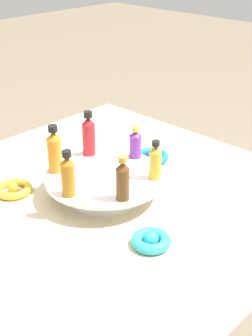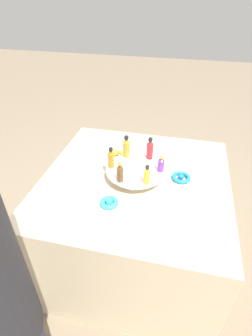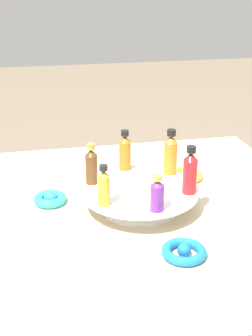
{
  "view_description": "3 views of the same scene",
  "coord_description": "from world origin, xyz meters",
  "px_view_note": "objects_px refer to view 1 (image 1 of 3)",
  "views": [
    {
      "loc": [
        -0.81,
        0.76,
        1.38
      ],
      "look_at": [
        -0.11,
        0.03,
        0.85
      ],
      "focal_mm": 50.0,
      "sensor_mm": 36.0,
      "label": 1
    },
    {
      "loc": [
        -1.15,
        -0.21,
        1.62
      ],
      "look_at": [
        -0.1,
        0.03,
        0.85
      ],
      "focal_mm": 28.0,
      "sensor_mm": 36.0,
      "label": 2
    },
    {
      "loc": [
        -0.27,
        -1.13,
        1.33
      ],
      "look_at": [
        -0.04,
        0.01,
        0.83
      ],
      "focal_mm": 50.0,
      "sensor_mm": 36.0,
      "label": 3
    }
  ],
  "objects_px": {
    "ribbon_bow_teal": "(151,240)",
    "bottle_brown": "(123,180)",
    "ribbon_bow_gold": "(14,189)",
    "bottle_gold": "(155,161)",
    "bottle_orange": "(54,151)",
    "ribbon_bow_blue": "(152,156)",
    "bottle_purple": "(135,143)",
    "display_stand": "(105,182)",
    "bottle_red": "(89,135)",
    "bottle_amber": "(68,175)"
  },
  "relations": [
    {
      "from": "ribbon_bow_teal",
      "to": "bottle_brown",
      "type": "bearing_deg",
      "value": -13.11
    },
    {
      "from": "ribbon_bow_gold",
      "to": "bottle_gold",
      "type": "bearing_deg",
      "value": -141.11
    },
    {
      "from": "bottle_orange",
      "to": "ribbon_bow_blue",
      "type": "bearing_deg",
      "value": -100.79
    },
    {
      "from": "bottle_brown",
      "to": "bottle_purple",
      "type": "xyz_separation_m",
      "value": [
        0.14,
        -0.19,
        -0.01
      ]
    },
    {
      "from": "display_stand",
      "to": "bottle_gold",
      "type": "bearing_deg",
      "value": -144.68
    },
    {
      "from": "bottle_brown",
      "to": "bottle_gold",
      "type": "distance_m",
      "value": 0.14
    },
    {
      "from": "bottle_orange",
      "to": "ribbon_bow_teal",
      "type": "xyz_separation_m",
      "value": [
        -0.35,
        0.01,
        -0.11
      ]
    },
    {
      "from": "bottle_red",
      "to": "bottle_orange",
      "type": "distance_m",
      "value": 0.14
    },
    {
      "from": "bottle_orange",
      "to": "ribbon_bow_blue",
      "type": "relative_size",
      "value": 1.26
    },
    {
      "from": "bottle_red",
      "to": "ribbon_bow_teal",
      "type": "xyz_separation_m",
      "value": [
        -0.36,
        0.14,
        -0.11
      ]
    },
    {
      "from": "bottle_purple",
      "to": "ribbon_bow_blue",
      "type": "bearing_deg",
      "value": -73.11
    },
    {
      "from": "ribbon_bow_blue",
      "to": "ribbon_bow_gold",
      "type": "height_order",
      "value": "ribbon_bow_blue"
    },
    {
      "from": "bottle_orange",
      "to": "ribbon_bow_teal",
      "type": "relative_size",
      "value": 1.43
    },
    {
      "from": "bottle_amber",
      "to": "ribbon_bow_blue",
      "type": "xyz_separation_m",
      "value": [
        0.06,
        -0.39,
        -0.11
      ]
    },
    {
      "from": "display_stand",
      "to": "bottle_amber",
      "type": "xyz_separation_m",
      "value": [
        -0.01,
        0.14,
        0.08
      ]
    },
    {
      "from": "bottle_orange",
      "to": "ribbon_bow_gold",
      "type": "height_order",
      "value": "bottle_orange"
    },
    {
      "from": "bottle_purple",
      "to": "bottle_red",
      "type": "distance_m",
      "value": 0.14
    },
    {
      "from": "bottle_brown",
      "to": "bottle_orange",
      "type": "relative_size",
      "value": 0.87
    },
    {
      "from": "bottle_red",
      "to": "bottle_orange",
      "type": "relative_size",
      "value": 0.99
    },
    {
      "from": "display_stand",
      "to": "bottle_purple",
      "type": "relative_size",
      "value": 3.46
    },
    {
      "from": "bottle_red",
      "to": "ribbon_bow_blue",
      "type": "bearing_deg",
      "value": -111.19
    },
    {
      "from": "display_stand",
      "to": "ribbon_bow_teal",
      "type": "xyz_separation_m",
      "value": [
        -0.24,
        0.08,
        -0.03
      ]
    },
    {
      "from": "bottle_purple",
      "to": "bottle_red",
      "type": "height_order",
      "value": "bottle_red"
    },
    {
      "from": "bottle_purple",
      "to": "ribbon_bow_teal",
      "type": "xyz_separation_m",
      "value": [
        -0.25,
        0.22,
        -0.09
      ]
    },
    {
      "from": "ribbon_bow_teal",
      "to": "ribbon_bow_gold",
      "type": "distance_m",
      "value": 0.44
    },
    {
      "from": "display_stand",
      "to": "bottle_purple",
      "type": "height_order",
      "value": "bottle_purple"
    },
    {
      "from": "ribbon_bow_teal",
      "to": "bottle_red",
      "type": "bearing_deg",
      "value": -21.11
    },
    {
      "from": "display_stand",
      "to": "ribbon_bow_gold",
      "type": "distance_m",
      "value": 0.26
    },
    {
      "from": "display_stand",
      "to": "bottle_orange",
      "type": "xyz_separation_m",
      "value": [
        0.11,
        0.08,
        0.08
      ]
    },
    {
      "from": "bottle_orange",
      "to": "bottle_amber",
      "type": "relative_size",
      "value": 1.1
    },
    {
      "from": "bottle_gold",
      "to": "bottle_red",
      "type": "bearing_deg",
      "value": 5.32
    },
    {
      "from": "bottle_purple",
      "to": "bottle_orange",
      "type": "xyz_separation_m",
      "value": [
        0.1,
        0.21,
        0.02
      ]
    },
    {
      "from": "ribbon_bow_teal",
      "to": "display_stand",
      "type": "bearing_deg",
      "value": -19.22
    },
    {
      "from": "ribbon_bow_teal",
      "to": "bottle_orange",
      "type": "bearing_deg",
      "value": -0.93
    },
    {
      "from": "bottle_brown",
      "to": "bottle_purple",
      "type": "height_order",
      "value": "bottle_brown"
    },
    {
      "from": "ribbon_bow_blue",
      "to": "ribbon_bow_gold",
      "type": "xyz_separation_m",
      "value": [
        0.15,
        0.42,
        -0.0
      ]
    },
    {
      "from": "bottle_purple",
      "to": "ribbon_bow_blue",
      "type": "relative_size",
      "value": 0.89
    },
    {
      "from": "bottle_orange",
      "to": "bottle_amber",
      "type": "height_order",
      "value": "bottle_orange"
    },
    {
      "from": "bottle_gold",
      "to": "bottle_purple",
      "type": "distance_m",
      "value": 0.14
    },
    {
      "from": "bottle_orange",
      "to": "ribbon_bow_blue",
      "type": "distance_m",
      "value": 0.35
    },
    {
      "from": "bottle_brown",
      "to": "bottle_amber",
      "type": "bearing_deg",
      "value": 35.32
    },
    {
      "from": "bottle_amber",
      "to": "bottle_purple",
      "type": "bearing_deg",
      "value": -84.68
    },
    {
      "from": "ribbon_bow_teal",
      "to": "bottle_gold",
      "type": "bearing_deg",
      "value": -51.19
    },
    {
      "from": "bottle_gold",
      "to": "bottle_orange",
      "type": "height_order",
      "value": "bottle_orange"
    },
    {
      "from": "bottle_orange",
      "to": "bottle_gold",
      "type": "bearing_deg",
      "value": -144.68
    },
    {
      "from": "display_stand",
      "to": "bottle_amber",
      "type": "height_order",
      "value": "bottle_amber"
    },
    {
      "from": "bottle_gold",
      "to": "ribbon_bow_gold",
      "type": "xyz_separation_m",
      "value": [
        0.3,
        0.25,
        -0.1
      ]
    },
    {
      "from": "bottle_red",
      "to": "ribbon_bow_gold",
      "type": "xyz_separation_m",
      "value": [
        0.07,
        0.22,
        -0.11
      ]
    },
    {
      "from": "display_stand",
      "to": "ribbon_bow_blue",
      "type": "distance_m",
      "value": 0.26
    },
    {
      "from": "ribbon_bow_blue",
      "to": "ribbon_bow_gold",
      "type": "bearing_deg",
      "value": 70.78
    }
  ]
}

